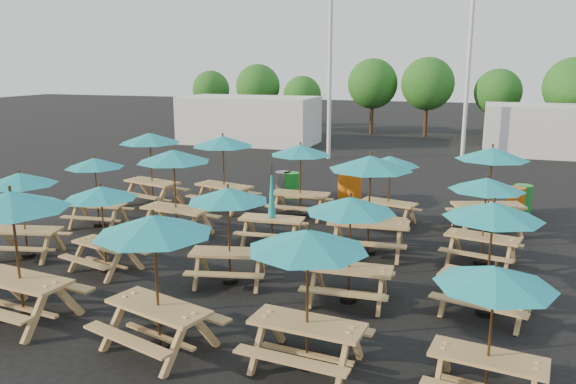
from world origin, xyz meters
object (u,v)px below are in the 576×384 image
(waste_bin_0, at_px, (283,184))
(picnic_unit_15, at_px, (390,166))
(picnic_unit_1, at_px, (20,185))
(picnic_unit_6, at_px, (174,162))
(picnic_unit_5, at_px, (101,198))
(picnic_unit_3, at_px, (150,143))
(picnic_unit_14, at_px, (370,169))
(picnic_unit_11, at_px, (300,155))
(waste_bin_5, at_px, (523,199))
(picnic_unit_7, at_px, (223,146))
(waste_bin_4, at_px, (516,201))
(picnic_unit_8, at_px, (154,234))
(picnic_unit_12, at_px, (308,249))
(picnic_unit_4, at_px, (12,210))
(picnic_unit_9, at_px, (228,201))
(picnic_unit_18, at_px, (486,190))
(waste_bin_2, at_px, (354,187))
(waste_bin_3, at_px, (346,186))
(picnic_unit_17, at_px, (493,218))
(picnic_unit_13, at_px, (350,212))
(picnic_unit_10, at_px, (272,212))
(picnic_unit_2, at_px, (95,167))
(picnic_unit_16, at_px, (495,285))
(waste_bin_1, at_px, (292,185))

(waste_bin_0, bearing_deg, picnic_unit_15, -30.47)
(picnic_unit_1, relative_size, picnic_unit_6, 0.88)
(picnic_unit_1, distance_m, picnic_unit_5, 2.49)
(picnic_unit_3, bearing_deg, picnic_unit_14, -4.62)
(picnic_unit_11, height_order, waste_bin_5, picnic_unit_11)
(picnic_unit_6, bearing_deg, picnic_unit_7, 97.59)
(picnic_unit_14, xyz_separation_m, waste_bin_4, (3.77, 5.21, -1.74))
(picnic_unit_8, height_order, waste_bin_5, picnic_unit_8)
(picnic_unit_12, bearing_deg, picnic_unit_8, -169.32)
(picnic_unit_3, height_order, picnic_unit_4, picnic_unit_4)
(picnic_unit_4, relative_size, picnic_unit_15, 1.20)
(picnic_unit_9, distance_m, picnic_unit_18, 6.06)
(waste_bin_2, height_order, waste_bin_3, same)
(picnic_unit_17, bearing_deg, picnic_unit_14, 149.51)
(picnic_unit_3, xyz_separation_m, picnic_unit_4, (2.48, -8.55, 0.02))
(picnic_unit_12, relative_size, waste_bin_0, 2.54)
(picnic_unit_15, bearing_deg, waste_bin_2, 135.03)
(picnic_unit_13, relative_size, picnic_unit_14, 0.86)
(waste_bin_5, bearing_deg, picnic_unit_13, -113.81)
(picnic_unit_10, bearing_deg, picnic_unit_2, 176.45)
(picnic_unit_6, bearing_deg, picnic_unit_9, -35.76)
(picnic_unit_17, xyz_separation_m, waste_bin_3, (-4.69, 8.49, -1.48))
(picnic_unit_1, bearing_deg, waste_bin_5, 22.53)
(picnic_unit_7, bearing_deg, picnic_unit_6, -75.45)
(picnic_unit_12, distance_m, picnic_unit_17, 4.00)
(picnic_unit_14, bearing_deg, picnic_unit_8, -115.95)
(picnic_unit_10, relative_size, waste_bin_5, 2.39)
(picnic_unit_4, bearing_deg, picnic_unit_13, 33.04)
(picnic_unit_8, bearing_deg, waste_bin_5, 77.14)
(picnic_unit_9, bearing_deg, waste_bin_4, 39.38)
(picnic_unit_2, distance_m, picnic_unit_16, 12.29)
(picnic_unit_8, xyz_separation_m, waste_bin_1, (-1.33, 11.25, -1.59))
(picnic_unit_12, height_order, waste_bin_4, picnic_unit_12)
(picnic_unit_8, bearing_deg, picnic_unit_5, 154.13)
(picnic_unit_14, bearing_deg, picnic_unit_13, -90.49)
(waste_bin_4, bearing_deg, picnic_unit_7, -166.22)
(picnic_unit_9, distance_m, picnic_unit_12, 3.88)
(waste_bin_2, distance_m, waste_bin_3, 0.30)
(picnic_unit_16, relative_size, picnic_unit_17, 0.91)
(waste_bin_4, bearing_deg, waste_bin_3, 175.17)
(picnic_unit_2, relative_size, picnic_unit_5, 1.02)
(picnic_unit_7, height_order, waste_bin_1, picnic_unit_7)
(picnic_unit_11, height_order, picnic_unit_18, picnic_unit_11)
(picnic_unit_9, relative_size, picnic_unit_14, 0.85)
(picnic_unit_13, bearing_deg, picnic_unit_12, -94.16)
(picnic_unit_2, bearing_deg, waste_bin_0, 46.86)
(picnic_unit_2, bearing_deg, waste_bin_5, 18.52)
(waste_bin_0, height_order, waste_bin_3, same)
(picnic_unit_3, xyz_separation_m, picnic_unit_9, (5.41, -5.59, -0.28))
(picnic_unit_6, xyz_separation_m, picnic_unit_13, (5.54, -2.83, -0.23))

